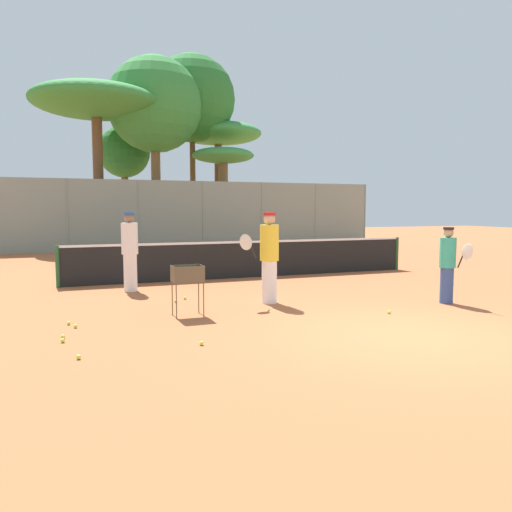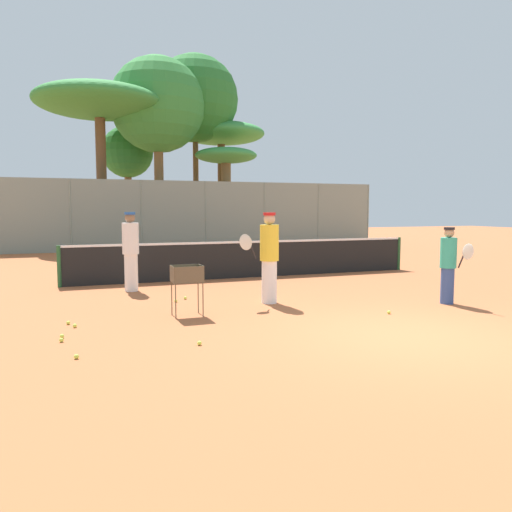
% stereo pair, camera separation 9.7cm
% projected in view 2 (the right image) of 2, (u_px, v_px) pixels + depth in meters
% --- Properties ---
extents(ground_plane, '(80.00, 80.00, 0.00)m').
position_uv_depth(ground_plane, '(410.00, 336.00, 7.83)').
color(ground_plane, '#B26038').
extents(tennis_net, '(10.49, 0.10, 1.07)m').
position_uv_depth(tennis_net, '(250.00, 258.00, 14.52)').
color(tennis_net, '#26592D').
rests_on(tennis_net, ground_plane).
extents(back_fence, '(22.43, 0.08, 3.38)m').
position_uv_depth(back_fence, '(174.00, 215.00, 24.54)').
color(back_fence, gray).
rests_on(back_fence, ground_plane).
extents(tree_0, '(5.33, 5.33, 7.28)m').
position_uv_depth(tree_0, '(221.00, 135.00, 30.58)').
color(tree_0, brown).
rests_on(tree_0, ground_plane).
extents(tree_1, '(6.46, 6.46, 8.19)m').
position_uv_depth(tree_1, '(99.00, 104.00, 25.12)').
color(tree_1, brown).
rests_on(tree_1, ground_plane).
extents(tree_2, '(5.01, 5.01, 10.88)m').
position_uv_depth(tree_2, '(195.00, 99.00, 28.92)').
color(tree_2, brown).
rests_on(tree_2, ground_plane).
extents(tree_3, '(3.46, 3.46, 5.40)m').
position_uv_depth(tree_3, '(226.00, 161.00, 27.83)').
color(tree_3, brown).
rests_on(tree_3, ground_plane).
extents(tree_4, '(2.97, 2.97, 6.78)m').
position_uv_depth(tree_4, '(127.00, 153.00, 28.94)').
color(tree_4, brown).
rests_on(tree_4, ground_plane).
extents(tree_5, '(5.09, 5.09, 10.13)m').
position_uv_depth(tree_5, '(158.00, 106.00, 26.84)').
color(tree_5, brown).
rests_on(tree_5, ground_plane).
extents(player_white_outfit, '(0.40, 0.96, 1.92)m').
position_uv_depth(player_white_outfit, '(131.00, 250.00, 12.07)').
color(player_white_outfit, white).
rests_on(player_white_outfit, ground_plane).
extents(player_red_cap, '(0.96, 0.40, 1.92)m').
position_uv_depth(player_red_cap, '(269.00, 256.00, 10.51)').
color(player_red_cap, white).
rests_on(player_red_cap, ground_plane).
extents(player_yellow_shirt, '(0.33, 0.89, 1.61)m').
position_uv_depth(player_yellow_shirt, '(448.00, 264.00, 10.45)').
color(player_yellow_shirt, '#334C8C').
rests_on(player_yellow_shirt, ground_plane).
extents(ball_cart, '(0.56, 0.41, 0.95)m').
position_uv_depth(ball_cart, '(187.00, 278.00, 9.25)').
color(ball_cart, brown).
rests_on(ball_cart, ground_plane).
extents(tennis_ball_0, '(0.07, 0.07, 0.07)m').
position_uv_depth(tennis_ball_0, '(61.00, 340.00, 7.48)').
color(tennis_ball_0, '#D1E54C').
rests_on(tennis_ball_0, ground_plane).
extents(tennis_ball_1, '(0.07, 0.07, 0.07)m').
position_uv_depth(tennis_ball_1, '(199.00, 343.00, 7.31)').
color(tennis_ball_1, '#D1E54C').
rests_on(tennis_ball_1, ground_plane).
extents(tennis_ball_2, '(0.07, 0.07, 0.07)m').
position_uv_depth(tennis_ball_2, '(62.00, 336.00, 7.71)').
color(tennis_ball_2, '#D1E54C').
rests_on(tennis_ball_2, ground_plane).
extents(tennis_ball_3, '(0.07, 0.07, 0.07)m').
position_uv_depth(tennis_ball_3, '(389.00, 312.00, 9.50)').
color(tennis_ball_3, '#D1E54C').
rests_on(tennis_ball_3, ground_plane).
extents(tennis_ball_4, '(0.07, 0.07, 0.07)m').
position_uv_depth(tennis_ball_4, '(75.00, 326.00, 8.40)').
color(tennis_ball_4, '#D1E54C').
rests_on(tennis_ball_4, ground_plane).
extents(tennis_ball_5, '(0.07, 0.07, 0.07)m').
position_uv_depth(tennis_ball_5, '(68.00, 323.00, 8.62)').
color(tennis_ball_5, '#D1E54C').
rests_on(tennis_ball_5, ground_plane).
extents(tennis_ball_6, '(0.07, 0.07, 0.07)m').
position_uv_depth(tennis_ball_6, '(76.00, 357.00, 6.64)').
color(tennis_ball_6, '#D1E54C').
rests_on(tennis_ball_6, ground_plane).
extents(tennis_ball_7, '(0.07, 0.07, 0.07)m').
position_uv_depth(tennis_ball_7, '(185.00, 298.00, 11.03)').
color(tennis_ball_7, '#D1E54C').
rests_on(tennis_ball_7, ground_plane).
extents(tennis_ball_8, '(0.07, 0.07, 0.07)m').
position_uv_depth(tennis_ball_8, '(176.00, 301.00, 10.67)').
color(tennis_ball_8, '#D1E54C').
rests_on(tennis_ball_8, ground_plane).
extents(parked_car, '(4.20, 1.70, 1.60)m').
position_uv_depth(parked_car, '(105.00, 235.00, 25.69)').
color(parked_car, '#3F4C8C').
rests_on(parked_car, ground_plane).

